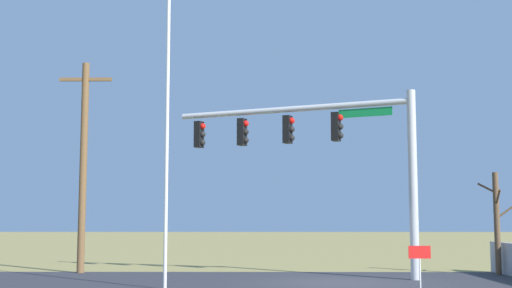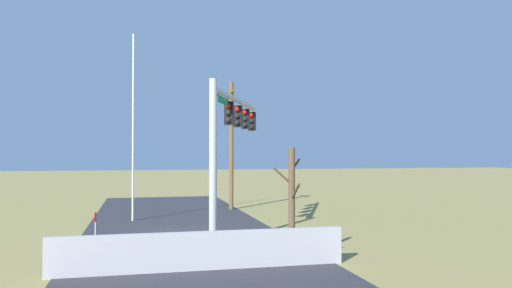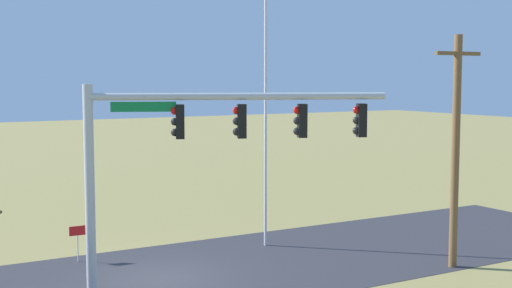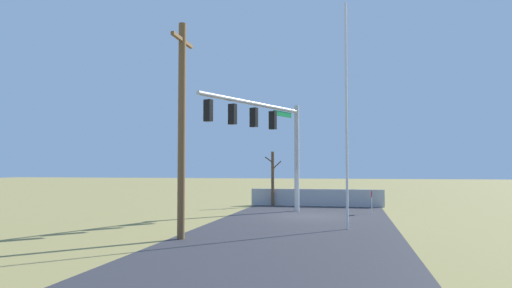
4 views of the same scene
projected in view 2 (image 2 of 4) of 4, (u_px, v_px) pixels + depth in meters
ground_plane at (183, 236)px, 19.89m from camera, size 160.00×160.00×0.00m
road_surface at (176, 222)px, 23.78m from camera, size 28.00×8.00×0.01m
sidewalk_corner at (217, 251)px, 16.71m from camera, size 6.00×6.00×0.01m
retaining_fence at (202, 251)px, 14.03m from camera, size 0.20×8.41×1.09m
signal_mast at (231, 127)px, 20.65m from camera, size 7.87×3.56×6.01m
flagpole at (133, 127)px, 24.31m from camera, size 0.10×0.10×9.21m
utility_pole at (231, 143)px, 29.27m from camera, size 1.90×0.26×7.54m
bare_tree at (292, 203)px, 14.99m from camera, size 1.27×1.02×3.49m
open_sign at (95, 221)px, 17.52m from camera, size 0.56×0.04×1.22m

